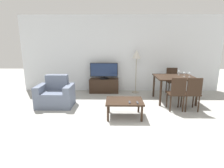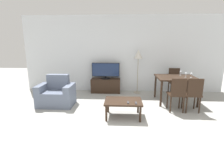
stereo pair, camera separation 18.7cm
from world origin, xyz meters
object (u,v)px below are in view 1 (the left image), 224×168
object	(u,v)px
remote_primary	(130,102)
wine_glass_center	(179,72)
dining_chair_far	(172,79)
coffee_table	(124,102)
dining_chair_near	(177,92)
remote_secondary	(137,103)
tv	(104,71)
dining_table	(175,79)
dining_chair_near_right	(192,92)
tv_stand	(104,86)
wine_glass_right	(190,74)
armchair	(56,95)
wine_glass_left	(184,73)
floor_lamp	(136,56)

from	to	relation	value
remote_primary	wine_glass_center	world-z (taller)	wine_glass_center
dining_chair_far	coffee_table	bearing A→B (deg)	-131.40
dining_chair_near	remote_secondary	bearing A→B (deg)	-151.61
tv	remote_primary	bearing A→B (deg)	-72.48
dining_chair_near	remote_secondary	xyz separation A→B (m)	(-1.08, -0.58, -0.09)
dining_table	dining_chair_near_right	size ratio (longest dim) A/B	1.26
tv_stand	dining_table	size ratio (longest dim) A/B	0.91
dining_table	dining_chair_far	world-z (taller)	dining_chair_far
remote_secondary	wine_glass_right	world-z (taller)	wine_glass_right
armchair	dining_chair_far	distance (m)	3.89
armchair	tv_stand	world-z (taller)	armchair
wine_glass_left	tv_stand	bearing A→B (deg)	157.97
dining_chair_near	wine_glass_left	size ratio (longest dim) A/B	6.19
dining_table	dining_chair_near	size ratio (longest dim) A/B	1.26
armchair	dining_chair_near_right	world-z (taller)	dining_chair_near_right
dining_chair_near	armchair	bearing A→B (deg)	174.33
dining_table	coffee_table	bearing A→B (deg)	-142.56
dining_chair_near	remote_secondary	world-z (taller)	dining_chair_near
tv	wine_glass_left	size ratio (longest dim) A/B	6.70
dining_table	wine_glass_left	distance (m)	0.32
wine_glass_center	coffee_table	bearing A→B (deg)	-140.96
armchair	tv	xyz separation A→B (m)	(1.28, 1.41, 0.48)
remote_primary	remote_secondary	xyz separation A→B (m)	(0.18, -0.03, 0.00)
tv_stand	armchair	bearing A→B (deg)	-132.23
tv	wine_glass_right	bearing A→B (deg)	-22.07
tv_stand	wine_glass_center	size ratio (longest dim) A/B	7.06
coffee_table	remote_primary	xyz separation A→B (m)	(0.11, -0.16, 0.06)
dining_chair_far	dining_chair_near_right	bearing A→B (deg)	-90.00
wine_glass_left	dining_chair_near_right	bearing A→B (deg)	-94.04
wine_glass_right	remote_secondary	bearing A→B (deg)	-142.51
armchair	wine_glass_left	bearing A→B (deg)	6.58
dining_table	wine_glass_center	size ratio (longest dim) A/B	7.79
tv	coffee_table	bearing A→B (deg)	-73.91
dining_chair_near_right	remote_primary	bearing A→B (deg)	-161.38
tv	coffee_table	world-z (taller)	tv
dining_chair_far	remote_primary	size ratio (longest dim) A/B	6.02
tv_stand	floor_lamp	size ratio (longest dim) A/B	0.67
dining_chair_near	dining_chair_near_right	distance (m)	0.40
armchair	remote_primary	distance (m)	2.20
dining_chair_near	wine_glass_right	bearing A→B (deg)	49.86
armchair	wine_glass_right	bearing A→B (deg)	5.49
remote_primary	wine_glass_right	size ratio (longest dim) A/B	1.03
tv_stand	dining_chair_near_right	distance (m)	2.96
tv	remote_secondary	bearing A→B (deg)	-68.78
coffee_table	dining_table	world-z (taller)	dining_table
armchair	wine_glass_left	distance (m)	3.78
dining_chair_far	remote_secondary	bearing A→B (deg)	-124.03
coffee_table	dining_table	xyz separation A→B (m)	(1.57, 1.20, 0.31)
dining_chair_near_right	remote_secondary	distance (m)	1.59
tv	wine_glass_right	distance (m)	2.77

